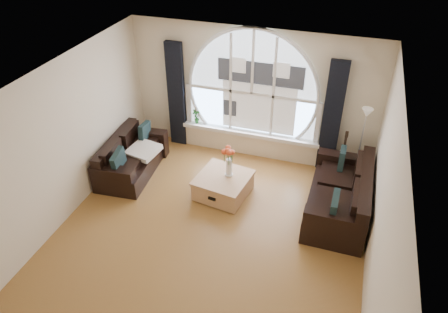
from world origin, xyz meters
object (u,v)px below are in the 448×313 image
Objects in this scene: sofa_right at (339,194)px; floor_lamp at (360,147)px; vase_flowers at (229,157)px; guitar at (343,152)px; potted_plant at (196,116)px; sofa_left at (131,155)px; coffee_chest at (223,185)px.

floor_lamp reaches higher than sofa_right.
vase_flowers is at bearing -177.69° from sofa_right.
guitar is 3.17× the size of potted_plant.
floor_lamp is (4.24, 1.01, 0.40)m from sofa_left.
guitar is (1.94, 1.23, -0.27)m from vase_flowers.
sofa_right is at bearing -4.47° from sofa_left.
potted_plant is at bearing 134.72° from coffee_chest.
sofa_right is 2.02m from vase_flowers.
sofa_right is at bearing -91.13° from guitar.
coffee_chest is (1.95, -0.13, -0.18)m from sofa_left.
coffee_chest is 2.43m from guitar.
vase_flowers is 0.44× the size of floor_lamp.
floor_lamp is at bearing 35.19° from coffee_chest.
potted_plant is at bearing 174.26° from floor_lamp.
coffee_chest is at bearing -150.08° from guitar.
vase_flowers is at bearing -150.68° from guitar.
potted_plant is (-3.37, 0.34, -0.08)m from floor_lamp.
sofa_right is 2.14× the size of coffee_chest.
potted_plant is at bearing 173.77° from guitar.
sofa_left is 1.57× the size of guitar.
potted_plant is (-3.10, 0.17, 0.19)m from guitar.
sofa_left is 4.37m from floor_lamp.
potted_plant is (0.87, 1.35, 0.32)m from sofa_left.
vase_flowers is at bearing -154.31° from floor_lamp.
coffee_chest is at bearing -175.46° from sofa_right.
vase_flowers reaches higher than potted_plant.
coffee_chest is 2.62m from floor_lamp.
potted_plant is (-1.16, 1.40, -0.08)m from vase_flowers.
sofa_right is at bearing 1.63° from vase_flowers.
vase_flowers reaches higher than sofa_left.
sofa_left is at bearing 178.54° from vase_flowers.
guitar reaches higher than sofa_right.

